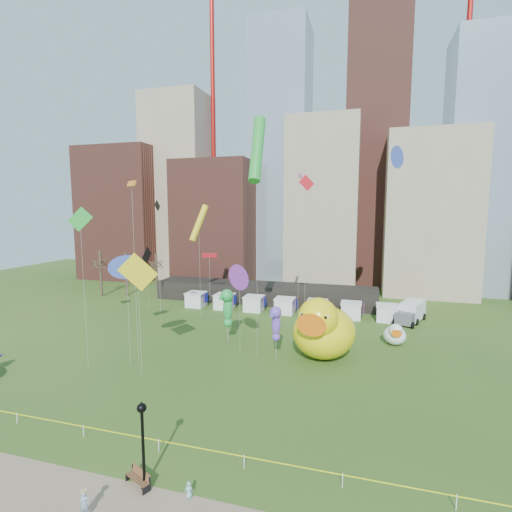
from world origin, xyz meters
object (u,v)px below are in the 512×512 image
(lamppost, at_px, (143,435))
(toddler, at_px, (189,490))
(seahorse_green, at_px, (227,305))
(park_bench, at_px, (139,477))
(woman, at_px, (84,504))
(small_duck, at_px, (395,334))
(box_truck, at_px, (411,312))
(seahorse_purple, at_px, (276,321))
(big_duck, at_px, (323,329))

(lamppost, distance_m, toddler, 3.96)
(toddler, bearing_deg, seahorse_green, 98.12)
(park_bench, distance_m, woman, 3.21)
(small_duck, xyz_separation_m, lamppost, (-15.55, -29.17, 1.98))
(box_truck, distance_m, woman, 47.21)
(seahorse_purple, height_order, box_truck, seahorse_purple)
(seahorse_purple, xyz_separation_m, lamppost, (-2.90, -21.04, -0.96))
(small_duck, relative_size, lamppost, 0.68)
(big_duck, relative_size, park_bench, 5.17)
(toddler, bearing_deg, box_truck, 61.39)
(small_duck, height_order, woman, small_duck)
(seahorse_green, bearing_deg, lamppost, -64.65)
(park_bench, xyz_separation_m, lamppost, (0.40, -0.08, 2.74))
(big_duck, relative_size, seahorse_purple, 1.68)
(woman, bearing_deg, lamppost, 41.35)
(small_duck, xyz_separation_m, woman, (-17.34, -31.97, -0.51))
(lamppost, bearing_deg, toddler, 0.00)
(big_duck, bearing_deg, woman, -101.27)
(seahorse_green, xyz_separation_m, woman, (2.14, -27.35, -3.86))
(toddler, bearing_deg, small_duck, 59.16)
(park_bench, bearing_deg, seahorse_purple, 105.41)
(seahorse_green, bearing_deg, toddler, -58.34)
(seahorse_green, bearing_deg, seahorse_purple, -10.94)
(small_duck, xyz_separation_m, park_bench, (-15.95, -29.09, -0.76))
(park_bench, bearing_deg, woman, -91.33)
(lamppost, bearing_deg, big_duck, 71.14)
(lamppost, height_order, box_truck, lamppost)
(seahorse_purple, xyz_separation_m, woman, (-4.69, -23.84, -3.45))
(toddler, bearing_deg, woman, -156.09)
(seahorse_green, xyz_separation_m, box_truck, (22.33, 15.32, -3.17))
(woman, bearing_deg, small_duck, 45.45)
(big_duck, xyz_separation_m, park_bench, (-8.12, -22.52, -2.75))
(toddler, bearing_deg, big_duck, 70.51)
(park_bench, bearing_deg, big_duck, 94.54)
(lamppost, distance_m, woman, 4.15)
(seahorse_green, xyz_separation_m, lamppost, (3.93, -24.55, -1.37))
(seahorse_purple, bearing_deg, big_duck, 28.66)
(box_truck, bearing_deg, seahorse_purple, -106.94)
(seahorse_green, relative_size, toddler, 6.97)
(small_duck, bearing_deg, seahorse_purple, -149.23)
(seahorse_green, relative_size, box_truck, 0.93)
(lamppost, xyz_separation_m, toddler, (2.83, 0.00, -2.76))
(seahorse_green, xyz_separation_m, seahorse_purple, (6.83, -3.51, -0.41))
(park_bench, xyz_separation_m, box_truck, (18.80, 39.79, 0.94))
(big_duck, bearing_deg, lamppost, -99.61)
(woman, bearing_deg, toddler, 15.12)
(lamppost, height_order, woman, lamppost)
(small_duck, relative_size, toddler, 3.87)
(small_duck, height_order, park_bench, small_duck)
(small_duck, distance_m, seahorse_purple, 15.32)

